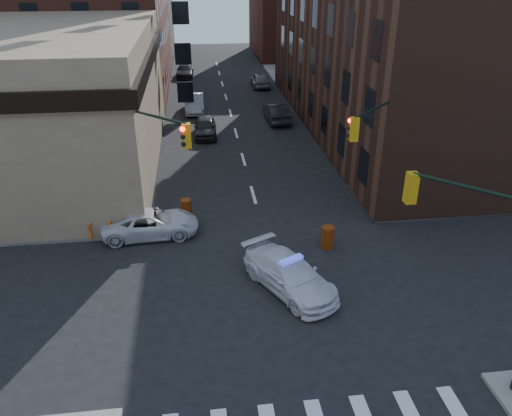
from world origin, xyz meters
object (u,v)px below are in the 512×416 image
object	(u,v)px
police_car	(290,275)
pedestrian_b	(77,196)
pedestrian_a	(94,203)
barrel_road	(328,237)
pickup	(151,223)
parked_car_wnear	(205,127)
parked_car_enear	(277,112)
parked_car_wfar	(194,103)
barrel_bank	(186,208)
barricade_nw_a	(102,228)

from	to	relation	value
police_car	pedestrian_b	distance (m)	13.54
pedestrian_a	barrel_road	bearing A→B (deg)	15.28
pedestrian_a	barrel_road	size ratio (longest dim) A/B	1.36
barrel_road	pickup	bearing A→B (deg)	165.08
pedestrian_b	parked_car_wnear	bearing A→B (deg)	70.48
parked_car_enear	pickup	bearing A→B (deg)	61.52
parked_car_wnear	pedestrian_a	world-z (taller)	pedestrian_a
parked_car_enear	pedestrian_b	world-z (taller)	pedestrian_b
parked_car_enear	pedestrian_b	distance (m)	21.06
pedestrian_b	barrel_road	xyz separation A→B (m)	(12.90, -5.48, -0.43)
police_car	parked_car_wfar	xyz separation A→B (m)	(-3.69, 28.49, 0.07)
police_car	parked_car_enear	size ratio (longest dim) A/B	1.03
parked_car_enear	barrel_bank	bearing A→B (deg)	63.92
police_car	pickup	bearing A→B (deg)	110.81
police_car	barricade_nw_a	world-z (taller)	police_car
barricade_nw_a	pickup	bearing A→B (deg)	8.16
parked_car_enear	pedestrian_a	xyz separation A→B (m)	(-12.76, -16.73, 0.12)
barricade_nw_a	parked_car_wfar	bearing A→B (deg)	83.70
parked_car_wnear	parked_car_wfar	distance (m)	7.24
pickup	barricade_nw_a	world-z (taller)	pickup
barrel_road	parked_car_wfar	bearing A→B (deg)	103.71
barrel_road	police_car	bearing A→B (deg)	-128.06
parked_car_wfar	parked_car_enear	world-z (taller)	parked_car_enear
parked_car_wfar	barricade_nw_a	distance (m)	23.62
pickup	barrel_bank	bearing A→B (deg)	-48.21
pedestrian_a	barricade_nw_a	world-z (taller)	pedestrian_a
parked_car_enear	barricade_nw_a	size ratio (longest dim) A/B	3.74
pedestrian_a	pedestrian_b	xyz separation A→B (m)	(-1.05, 0.83, 0.08)
pedestrian_b	pedestrian_a	bearing A→B (deg)	-27.18
parked_car_enear	parked_car_wnear	bearing A→B (deg)	25.59
parked_car_wfar	barrel_bank	world-z (taller)	parked_car_wfar
pedestrian_b	barrel_road	size ratio (longest dim) A/B	1.50
barrel_bank	parked_car_enear	bearing A→B (deg)	65.65
police_car	barrel_bank	size ratio (longest dim) A/B	4.80
police_car	barricade_nw_a	xyz separation A→B (m)	(-8.63, 5.40, -0.09)
parked_car_wnear	barrel_bank	distance (m)	14.06
police_car	parked_car_wnear	xyz separation A→B (m)	(-2.92, 21.30, 0.01)
barrel_road	barrel_bank	size ratio (longest dim) A/B	1.09
parked_car_wfar	pickup	bearing A→B (deg)	-96.30
police_car	parked_car_enear	xyz separation A→B (m)	(3.39, 24.56, 0.08)
barrel_road	barricade_nw_a	bearing A→B (deg)	168.71
pedestrian_b	parked_car_enear	bearing A→B (deg)	60.19
barrel_bank	pedestrian_a	bearing A→B (deg)	174.21
parked_car_wfar	pedestrian_a	bearing A→B (deg)	-105.39
pickup	parked_car_wfar	size ratio (longest dim) A/B	1.01
barrel_bank	barrel_road	bearing A→B (deg)	-31.02
barrel_road	barrel_bank	world-z (taller)	barrel_road
parked_car_wnear	barrel_bank	size ratio (longest dim) A/B	4.17
parked_car_wnear	pickup	bearing A→B (deg)	-100.61
parked_car_wnear	barricade_nw_a	size ratio (longest dim) A/B	3.34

